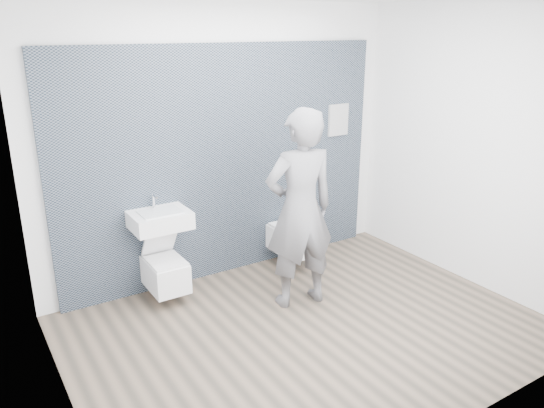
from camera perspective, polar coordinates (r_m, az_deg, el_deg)
ground at (r=4.84m, az=3.90°, el=-13.26°), size 4.00×4.00×0.00m
room_shell at (r=4.19m, az=4.42°, el=7.40°), size 4.00×4.00×4.00m
tile_wall at (r=5.94m, az=-4.52°, el=-6.90°), size 3.60×0.06×2.40m
washbasin at (r=5.11m, az=-11.95°, el=-1.64°), size 0.54×0.41×0.41m
toilet_square at (r=5.28m, az=-11.41°, el=-7.18°), size 0.34×0.49×0.61m
toilet_rounded at (r=5.85m, az=2.10°, el=-3.85°), size 0.32×0.55×0.30m
info_placard at (r=6.62m, az=6.62°, el=-4.19°), size 0.27×0.03×0.36m
visitor at (r=4.88m, az=3.02°, el=-0.63°), size 0.75×0.55×1.89m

